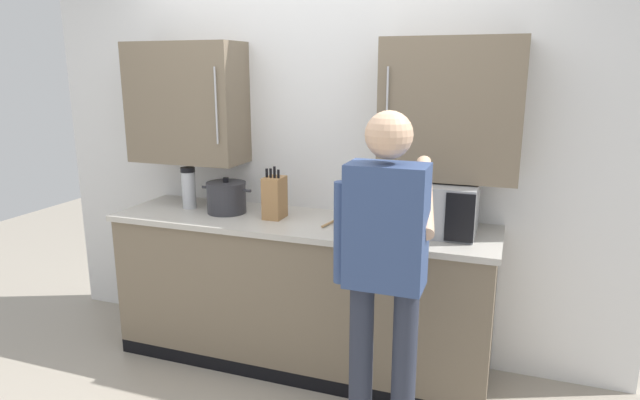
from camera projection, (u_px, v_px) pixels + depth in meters
name	position (u px, v px, depth m)	size (l,w,h in m)	color
back_wall_tiled	(317.00, 131.00, 3.45)	(3.93, 0.44, 2.78)	white
counter_unit	(300.00, 293.00, 3.40)	(2.35, 0.64, 0.94)	#756651
microwave_oven	(423.00, 207.00, 3.04)	(0.54, 0.72, 0.28)	#B7BABF
thermos_flask	(189.00, 188.00, 3.55)	(0.09, 0.09, 0.27)	#B7BABF
stock_pot	(226.00, 197.00, 3.45)	(0.35, 0.25, 0.23)	#2D2D33
wooden_spoon	(342.00, 224.00, 3.18)	(0.20, 0.22, 0.02)	tan
knife_block	(275.00, 197.00, 3.32)	(0.11, 0.15, 0.33)	#A37547
person_figure	(385.00, 265.00, 2.37)	(0.44, 0.59, 1.67)	#282D3D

